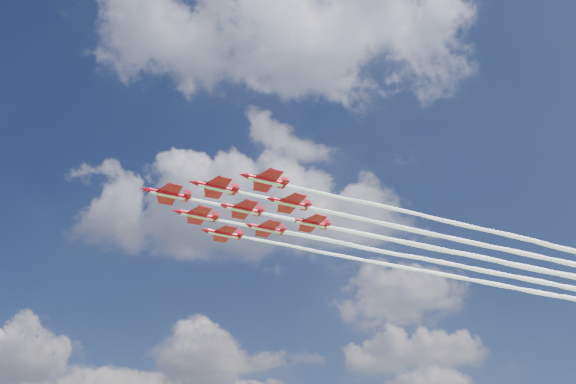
% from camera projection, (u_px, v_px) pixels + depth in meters
% --- Properties ---
extents(jet_lead, '(136.53, 74.91, 2.96)m').
position_uv_depth(jet_lead, '(426.00, 247.00, 156.31)').
color(jet_lead, '#B70A1A').
extents(jet_row2_port, '(136.53, 74.91, 2.96)m').
position_uv_depth(jet_row2_port, '(471.00, 242.00, 153.61)').
color(jet_row2_port, '#B70A1A').
extents(jet_row2_starb, '(136.53, 74.91, 2.96)m').
position_uv_depth(jet_row2_starb, '(437.00, 262.00, 165.54)').
color(jet_row2_starb, '#B70A1A').
extents(jet_row3_port, '(136.53, 74.91, 2.96)m').
position_uv_depth(jet_row3_port, '(517.00, 237.00, 150.91)').
color(jet_row3_port, '#B70A1A').
extents(jet_row3_centre, '(136.53, 74.91, 2.96)m').
position_uv_depth(jet_row3_centre, '(479.00, 257.00, 162.84)').
color(jet_row3_centre, '#B70A1A').
extents(jet_row3_starb, '(136.53, 74.91, 2.96)m').
position_uv_depth(jet_row3_starb, '(446.00, 275.00, 174.76)').
color(jet_row3_starb, '#B70A1A').
extents(jet_row4_port, '(136.53, 74.91, 2.96)m').
position_uv_depth(jet_row4_port, '(522.00, 253.00, 160.14)').
color(jet_row4_port, '#B70A1A').
extents(jet_row4_starb, '(136.53, 74.91, 2.96)m').
position_uv_depth(jet_row4_starb, '(486.00, 271.00, 172.06)').
color(jet_row4_starb, '#B70A1A').
extents(jet_tail, '(136.53, 74.91, 2.96)m').
position_uv_depth(jet_tail, '(527.00, 267.00, 169.37)').
color(jet_tail, '#B70A1A').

